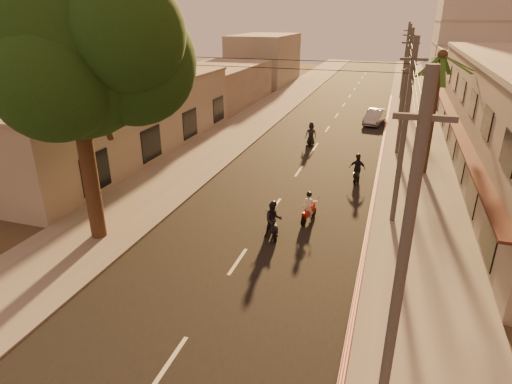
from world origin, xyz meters
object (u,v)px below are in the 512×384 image
scooter_mid_a (273,220)px  broadleaf_tree (81,51)px  scooter_red (309,208)px  parked_car (375,117)px  scooter_mid_b (357,169)px  palm_tree (441,62)px  scooter_far_a (311,135)px

scooter_mid_a → broadleaf_tree: bearing=174.6°
scooter_red → parked_car: size_ratio=0.38×
scooter_mid_a → scooter_red: bearing=33.6°
scooter_red → scooter_mid_b: size_ratio=0.90×
parked_car → scooter_mid_b: bearing=-82.0°
broadleaf_tree → scooter_red: size_ratio=7.24×
palm_tree → scooter_mid_a: size_ratio=4.46×
scooter_far_a → palm_tree: bearing=-34.7°
broadleaf_tree → scooter_mid_a: bearing=18.8°
scooter_red → parked_car: (1.86, 22.70, -0.05)m
scooter_mid_a → scooter_mid_b: scooter_mid_a is taller
scooter_mid_a → parked_car: scooter_mid_a is taller
broadleaf_tree → scooter_red: (8.71, 4.58, -7.74)m
broadleaf_tree → scooter_red: 12.52m
scooter_red → scooter_far_a: scooter_far_a is taller
scooter_mid_b → parked_car: (0.09, 16.12, -0.12)m
scooter_mid_a → scooter_far_a: 15.82m
broadleaf_tree → scooter_mid_b: bearing=46.8°
scooter_red → broadleaf_tree: bearing=-138.8°
broadleaf_tree → palm_tree: size_ratio=1.48×
palm_tree → parked_car: 15.44m
scooter_mid_b → scooter_far_a: 8.36m
scooter_far_a → parked_car: scooter_far_a is taller
broadleaf_tree → palm_tree: bearing=43.5°
broadleaf_tree → scooter_far_a: size_ratio=6.33×
palm_tree → scooter_far_a: palm_tree is taller
scooter_far_a → parked_car: (4.45, 8.98, -0.16)m
palm_tree → scooter_red: (-5.90, -9.27, -6.41)m
scooter_mid_b → broadleaf_tree: bearing=-130.8°
scooter_red → palm_tree: bearing=71.0°
palm_tree → scooter_far_a: size_ratio=4.29×
palm_tree → parked_car: (-4.04, 13.43, -6.46)m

